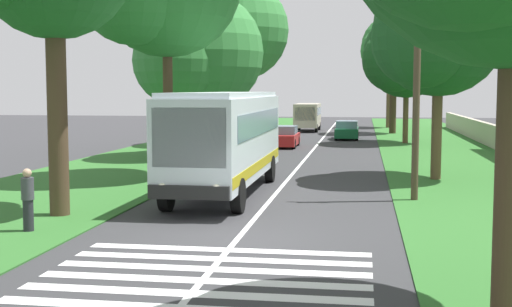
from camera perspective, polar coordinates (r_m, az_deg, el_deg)
ground at (r=17.83m, az=-1.60°, el=-7.12°), size 160.00×160.00×0.00m
grass_verge_left at (r=34.29m, az=-10.57°, el=-1.18°), size 120.00×8.00×0.04m
grass_verge_right at (r=32.74m, az=17.64°, el=-1.64°), size 120.00×8.00×0.04m
centre_line at (r=32.51m, az=3.20°, el=-1.48°), size 110.00×0.16×0.01m
coach_bus at (r=25.38m, az=-2.46°, el=1.48°), size 11.16×2.62×3.73m
zebra_crossing at (r=14.19m, az=-4.45°, el=-10.38°), size 5.85×6.80×0.01m
trailing_car_0 at (r=46.09m, az=2.33°, el=1.35°), size 4.30×1.78×1.43m
trailing_car_1 at (r=53.95m, az=7.49°, el=1.88°), size 4.30×1.78×1.43m
trailing_minibus_0 at (r=64.02m, az=4.27°, el=3.23°), size 6.00×2.14×2.53m
roadside_tree_left_1 at (r=39.56m, az=-4.67°, el=7.98°), size 8.51×6.92×9.27m
roadside_tree_left_3 at (r=48.32m, az=-1.58°, el=9.84°), size 8.30×6.82×11.24m
roadside_tree_right_0 at (r=61.05m, az=11.10°, el=8.46°), size 6.67×5.63×10.24m
roadside_tree_right_1 at (r=70.57m, az=10.88°, el=7.59°), size 5.47×4.70×9.24m
roadside_tree_right_2 at (r=50.09m, az=12.08°, el=7.77°), size 7.63×6.17×9.31m
roadside_tree_right_3 at (r=30.20m, az=14.47°, el=9.45°), size 6.89×5.60×9.01m
utility_pole at (r=24.25m, az=13.11°, el=6.51°), size 0.24×1.40×8.44m
pedestrian at (r=19.56m, az=-18.27°, el=-3.58°), size 0.34×0.34×1.69m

